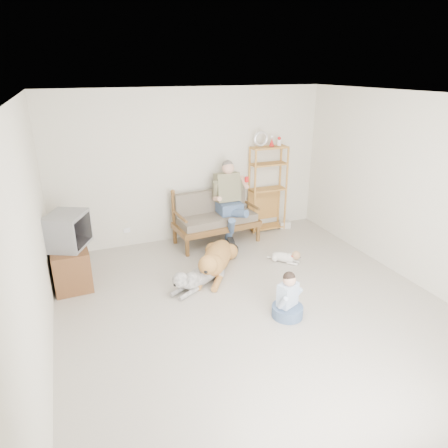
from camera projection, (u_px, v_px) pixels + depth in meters
name	position (u px, v px, depth m)	size (l,w,h in m)	color
floor	(258.00, 311.00, 5.25)	(5.50, 5.50, 0.00)	#B8B1A2
ceiling	(265.00, 97.00, 4.26)	(5.50, 5.50, 0.00)	white
wall_back	(192.00, 166.00, 7.13)	(5.00, 5.00, 0.00)	beige
wall_left	(32.00, 248.00, 3.90)	(5.50, 5.50, 0.00)	beige
wall_right	(420.00, 193.00, 5.61)	(5.50, 5.50, 0.00)	beige
loveseat	(215.00, 216.00, 7.22)	(1.56, 0.83, 0.95)	brown
man	(231.00, 208.00, 7.05)	(0.56, 0.81, 1.31)	slate
etagere	(268.00, 188.00, 7.64)	(0.73, 0.32, 1.93)	#B9823A
book_stack	(285.00, 224.00, 7.98)	(0.21, 0.15, 0.13)	silver
tv_stand	(70.00, 264.00, 5.86)	(0.53, 0.92, 0.60)	brown
crt_tv	(68.00, 230.00, 5.63)	(0.69, 0.74, 0.49)	slate
wall_outlet	(127.00, 230.00, 7.08)	(0.12, 0.02, 0.08)	white
golden_retriever	(215.00, 260.00, 6.21)	(1.00, 1.47, 0.50)	#B17D3D
shaggy_dog	(197.00, 277.00, 5.81)	(1.08, 0.74, 0.37)	white
terrier	(287.00, 257.00, 6.54)	(0.45, 0.47, 0.23)	white
child	(288.00, 300.00, 5.08)	(0.40, 0.40, 0.63)	slate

